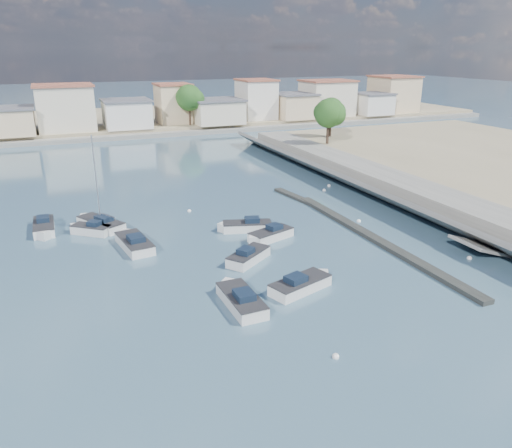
{
  "coord_description": "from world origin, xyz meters",
  "views": [
    {
      "loc": [
        -18.44,
        -24.12,
        16.11
      ],
      "look_at": [
        -2.55,
        14.18,
        1.4
      ],
      "focal_mm": 35.0,
      "sensor_mm": 36.0,
      "label": 1
    }
  ],
  "objects_px": {
    "motorboat_c": "(245,227)",
    "motorboat_f": "(90,230)",
    "motorboat_d": "(269,236)",
    "motorboat_a": "(240,299)",
    "motorboat_h": "(303,284)",
    "motorboat_b": "(250,256)",
    "motorboat_e": "(134,243)",
    "motorboat_g": "(44,228)",
    "sailboat": "(99,223)"
  },
  "relations": [
    {
      "from": "motorboat_c",
      "to": "motorboat_f",
      "type": "height_order",
      "value": "same"
    },
    {
      "from": "motorboat_d",
      "to": "motorboat_a",
      "type": "bearing_deg",
      "value": -123.14
    },
    {
      "from": "motorboat_a",
      "to": "motorboat_h",
      "type": "distance_m",
      "value": 4.86
    },
    {
      "from": "motorboat_c",
      "to": "motorboat_d",
      "type": "xyz_separation_m",
      "value": [
        1.14,
        -2.99,
        -0.0
      ]
    },
    {
      "from": "motorboat_f",
      "to": "motorboat_h",
      "type": "height_order",
      "value": "same"
    },
    {
      "from": "motorboat_b",
      "to": "motorboat_f",
      "type": "xyz_separation_m",
      "value": [
        -11.3,
        11.27,
        0.0
      ]
    },
    {
      "from": "motorboat_f",
      "to": "motorboat_d",
      "type": "bearing_deg",
      "value": -27.77
    },
    {
      "from": "motorboat_e",
      "to": "motorboat_g",
      "type": "height_order",
      "value": "same"
    },
    {
      "from": "motorboat_g",
      "to": "sailboat",
      "type": "distance_m",
      "value": 4.91
    },
    {
      "from": "motorboat_b",
      "to": "motorboat_h",
      "type": "height_order",
      "value": "same"
    },
    {
      "from": "motorboat_e",
      "to": "motorboat_f",
      "type": "height_order",
      "value": "same"
    },
    {
      "from": "motorboat_c",
      "to": "sailboat",
      "type": "relative_size",
      "value": 0.56
    },
    {
      "from": "motorboat_e",
      "to": "motorboat_f",
      "type": "distance_m",
      "value": 5.76
    },
    {
      "from": "motorboat_a",
      "to": "motorboat_g",
      "type": "bearing_deg",
      "value": 120.79
    },
    {
      "from": "motorboat_a",
      "to": "motorboat_c",
      "type": "xyz_separation_m",
      "value": [
        5.43,
        13.06,
        0.0
      ]
    },
    {
      "from": "motorboat_c",
      "to": "motorboat_g",
      "type": "bearing_deg",
      "value": 158.52
    },
    {
      "from": "motorboat_a",
      "to": "motorboat_b",
      "type": "xyz_separation_m",
      "value": [
        3.32,
        6.47,
        -0.0
      ]
    },
    {
      "from": "motorboat_b",
      "to": "motorboat_d",
      "type": "bearing_deg",
      "value": 47.87
    },
    {
      "from": "motorboat_a",
      "to": "motorboat_d",
      "type": "height_order",
      "value": "same"
    },
    {
      "from": "motorboat_a",
      "to": "motorboat_c",
      "type": "height_order",
      "value": "same"
    },
    {
      "from": "sailboat",
      "to": "motorboat_d",
      "type": "bearing_deg",
      "value": -33.98
    },
    {
      "from": "motorboat_f",
      "to": "motorboat_a",
      "type": "bearing_deg",
      "value": -65.77
    },
    {
      "from": "motorboat_a",
      "to": "motorboat_h",
      "type": "relative_size",
      "value": 1.04
    },
    {
      "from": "motorboat_g",
      "to": "sailboat",
      "type": "relative_size",
      "value": 0.58
    },
    {
      "from": "motorboat_f",
      "to": "sailboat",
      "type": "relative_size",
      "value": 0.41
    },
    {
      "from": "sailboat",
      "to": "motorboat_a",
      "type": "bearing_deg",
      "value": -70.07
    },
    {
      "from": "motorboat_d",
      "to": "motorboat_h",
      "type": "xyz_separation_m",
      "value": [
        -1.73,
        -9.73,
        0.0
      ]
    },
    {
      "from": "motorboat_a",
      "to": "sailboat",
      "type": "distance_m",
      "value": 20.42
    },
    {
      "from": "motorboat_b",
      "to": "motorboat_c",
      "type": "bearing_deg",
      "value": 72.21
    },
    {
      "from": "motorboat_a",
      "to": "motorboat_f",
      "type": "relative_size",
      "value": 1.48
    },
    {
      "from": "motorboat_b",
      "to": "motorboat_d",
      "type": "distance_m",
      "value": 4.86
    },
    {
      "from": "motorboat_a",
      "to": "motorboat_e",
      "type": "distance_m",
      "value": 13.81
    },
    {
      "from": "motorboat_b",
      "to": "sailboat",
      "type": "relative_size",
      "value": 0.48
    },
    {
      "from": "motorboat_g",
      "to": "motorboat_c",
      "type": "bearing_deg",
      "value": -21.48
    },
    {
      "from": "motorboat_g",
      "to": "sailboat",
      "type": "xyz_separation_m",
      "value": [
        4.87,
        -0.65,
        0.04
      ]
    },
    {
      "from": "motorboat_b",
      "to": "motorboat_f",
      "type": "distance_m",
      "value": 15.96
    },
    {
      "from": "motorboat_a",
      "to": "motorboat_e",
      "type": "height_order",
      "value": "same"
    },
    {
      "from": "motorboat_f",
      "to": "sailboat",
      "type": "height_order",
      "value": "sailboat"
    },
    {
      "from": "motorboat_a",
      "to": "motorboat_f",
      "type": "height_order",
      "value": "same"
    },
    {
      "from": "motorboat_b",
      "to": "motorboat_h",
      "type": "bearing_deg",
      "value": -75.93
    },
    {
      "from": "motorboat_b",
      "to": "motorboat_g",
      "type": "xyz_separation_m",
      "value": [
        -15.14,
        13.38,
        0.0
      ]
    },
    {
      "from": "motorboat_d",
      "to": "motorboat_h",
      "type": "distance_m",
      "value": 9.88
    },
    {
      "from": "motorboat_b",
      "to": "motorboat_d",
      "type": "relative_size",
      "value": 0.92
    },
    {
      "from": "motorboat_g",
      "to": "motorboat_h",
      "type": "bearing_deg",
      "value": -49.47
    },
    {
      "from": "motorboat_a",
      "to": "motorboat_e",
      "type": "bearing_deg",
      "value": 110.37
    },
    {
      "from": "sailboat",
      "to": "motorboat_h",
      "type": "bearing_deg",
      "value": -57.94
    },
    {
      "from": "motorboat_h",
      "to": "motorboat_e",
      "type": "bearing_deg",
      "value": 127.47
    },
    {
      "from": "motorboat_e",
      "to": "sailboat",
      "type": "bearing_deg",
      "value": 109.01
    },
    {
      "from": "motorboat_h",
      "to": "sailboat",
      "type": "bearing_deg",
      "value": 122.06
    },
    {
      "from": "motorboat_c",
      "to": "motorboat_a",
      "type": "bearing_deg",
      "value": -112.58
    }
  ]
}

